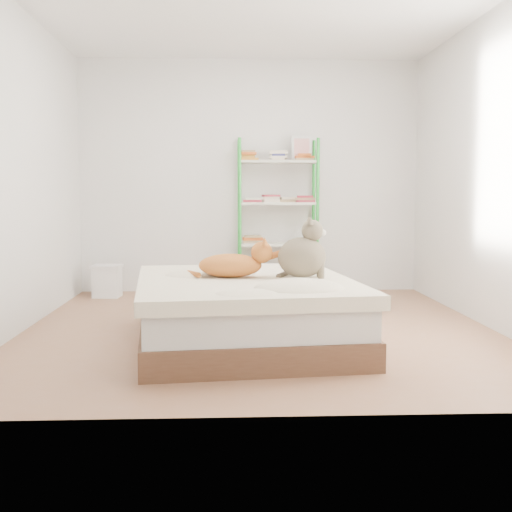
{
  "coord_description": "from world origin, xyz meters",
  "views": [
    {
      "loc": [
        -0.26,
        -5.17,
        1.09
      ],
      "look_at": [
        -0.03,
        -0.23,
        0.62
      ],
      "focal_mm": 45.0,
      "sensor_mm": 36.0,
      "label": 1
    }
  ],
  "objects": [
    {
      "name": "cardboard_box",
      "position": [
        -0.15,
        0.7,
        0.17
      ],
      "size": [
        0.47,
        0.45,
        0.38
      ],
      "rotation": [
        0.0,
        0.0,
        -0.0
      ],
      "color": "#A17D54",
      "rests_on": "ground"
    },
    {
      "name": "orange_cat",
      "position": [
        -0.24,
        -0.47,
        0.6
      ],
      "size": [
        0.56,
        0.32,
        0.22
      ],
      "primitive_type": null,
      "rotation": [
        0.0,
        0.0,
        -0.05
      ],
      "color": "gold",
      "rests_on": "bed"
    },
    {
      "name": "white_bin",
      "position": [
        -1.54,
        1.7,
        0.18
      ],
      "size": [
        0.33,
        0.29,
        0.35
      ],
      "rotation": [
        0.0,
        0.0,
        -0.09
      ],
      "color": "white",
      "rests_on": "ground"
    },
    {
      "name": "grey_cat",
      "position": [
        0.29,
        -0.52,
        0.7
      ],
      "size": [
        0.39,
        0.33,
        0.43
      ],
      "primitive_type": null,
      "rotation": [
        0.0,
        0.0,
        1.54
      ],
      "color": "#706755",
      "rests_on": "bed"
    },
    {
      "name": "bed",
      "position": [
        -0.13,
        -0.53,
        0.24
      ],
      "size": [
        1.72,
        2.06,
        0.49
      ],
      "rotation": [
        0.0,
        0.0,
        0.11
      ],
      "color": "brown",
      "rests_on": "ground"
    },
    {
      "name": "shelf_unit",
      "position": [
        0.31,
        1.88,
        0.84
      ],
      "size": [
        0.88,
        0.36,
        1.74
      ],
      "color": "green",
      "rests_on": "ground"
    },
    {
      "name": "room",
      "position": [
        0.0,
        0.0,
        1.3
      ],
      "size": [
        3.81,
        4.21,
        2.61
      ],
      "color": "#9F7158",
      "rests_on": "ground"
    }
  ]
}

